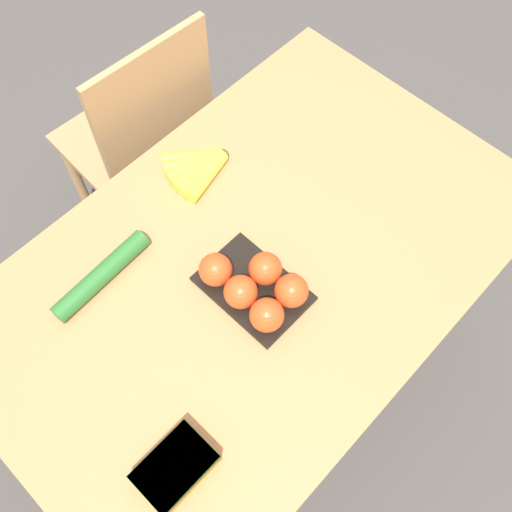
# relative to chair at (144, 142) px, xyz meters

# --- Properties ---
(ground_plane) EXTENTS (12.00, 12.00, 0.00)m
(ground_plane) POSITION_rel_chair_xyz_m (-0.16, -0.65, -0.50)
(ground_plane) COLOR #4C4742
(dining_table) EXTENTS (1.37, 0.87, 0.76)m
(dining_table) POSITION_rel_chair_xyz_m (-0.16, -0.65, 0.16)
(dining_table) COLOR #B27F4C
(dining_table) RESTS_ON ground_plane
(chair) EXTENTS (0.44, 0.42, 0.96)m
(chair) POSITION_rel_chair_xyz_m (0.00, 0.00, 0.00)
(chair) COLOR tan
(chair) RESTS_ON ground_plane
(banana_bunch) EXTENTS (0.17, 0.17, 0.04)m
(banana_bunch) POSITION_rel_chair_xyz_m (-0.07, -0.36, 0.28)
(banana_bunch) COLOR brown
(banana_bunch) RESTS_ON dining_table
(tomato_pack) EXTENTS (0.17, 0.25, 0.09)m
(tomato_pack) POSITION_rel_chair_xyz_m (-0.22, -0.71, 0.30)
(tomato_pack) COLOR black
(tomato_pack) RESTS_ON dining_table
(carrot_bag) EXTENTS (0.15, 0.11, 0.04)m
(carrot_bag) POSITION_rel_chair_xyz_m (-0.61, -0.86, 0.29)
(carrot_bag) COLOR orange
(carrot_bag) RESTS_ON dining_table
(cucumber_near) EXTENTS (0.27, 0.06, 0.05)m
(cucumber_near) POSITION_rel_chair_xyz_m (-0.44, -0.43, 0.28)
(cucumber_near) COLOR #2D702D
(cucumber_near) RESTS_ON dining_table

